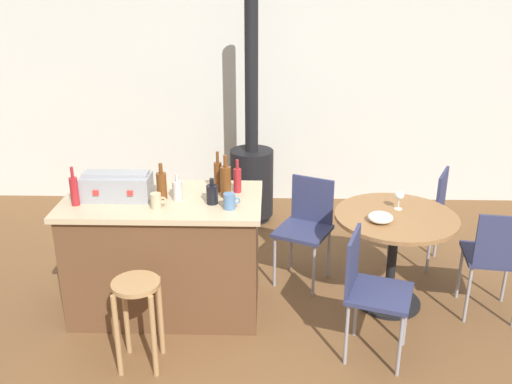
# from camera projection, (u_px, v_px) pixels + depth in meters

# --- Properties ---
(ground_plane) EXTENTS (8.80, 8.80, 0.00)m
(ground_plane) POSITION_uv_depth(u_px,v_px,m) (266.00, 355.00, 3.82)
(ground_plane) COLOR brown
(back_wall) EXTENTS (8.00, 0.10, 2.70)m
(back_wall) POSITION_uv_depth(u_px,v_px,m) (270.00, 79.00, 6.02)
(back_wall) COLOR beige
(back_wall) RESTS_ON ground_plane
(kitchen_island) EXTENTS (1.42, 0.76, 0.91)m
(kitchen_island) POSITION_uv_depth(u_px,v_px,m) (166.00, 254.00, 4.20)
(kitchen_island) COLOR brown
(kitchen_island) RESTS_ON ground_plane
(wooden_stool) EXTENTS (0.31, 0.31, 0.62)m
(wooden_stool) POSITION_uv_depth(u_px,v_px,m) (138.00, 306.00, 3.59)
(wooden_stool) COLOR #A37A4C
(wooden_stool) RESTS_ON ground_plane
(dining_table) EXTENTS (0.91, 0.91, 0.75)m
(dining_table) POSITION_uv_depth(u_px,v_px,m) (394.00, 237.00, 4.22)
(dining_table) COLOR black
(dining_table) RESTS_ON ground_plane
(folding_chair_near) EXTENTS (0.45, 0.45, 0.88)m
(folding_chair_near) POSITION_uv_depth(u_px,v_px,m) (495.00, 255.00, 4.07)
(folding_chair_near) COLOR navy
(folding_chair_near) RESTS_ON ground_plane
(folding_chair_far) EXTENTS (0.53, 0.53, 0.87)m
(folding_chair_far) POSITION_uv_depth(u_px,v_px,m) (425.00, 209.00, 4.86)
(folding_chair_far) COLOR navy
(folding_chair_far) RESTS_ON ground_plane
(folding_chair_left) EXTENTS (0.53, 0.53, 0.86)m
(folding_chair_left) POSITION_uv_depth(u_px,v_px,m) (306.00, 223.00, 4.61)
(folding_chair_left) COLOR navy
(folding_chair_left) RESTS_ON ground_plane
(folding_chair_right) EXTENTS (0.51, 0.51, 0.87)m
(folding_chair_right) POSITION_uv_depth(u_px,v_px,m) (369.00, 286.00, 3.67)
(folding_chair_right) COLOR navy
(folding_chair_right) RESTS_ON ground_plane
(wood_stove) EXTENTS (0.44, 0.45, 2.24)m
(wood_stove) POSITION_uv_depth(u_px,v_px,m) (252.00, 169.00, 5.74)
(wood_stove) COLOR black
(wood_stove) RESTS_ON ground_plane
(toolbox) EXTENTS (0.48, 0.24, 0.20)m
(toolbox) POSITION_uv_depth(u_px,v_px,m) (117.00, 186.00, 4.00)
(toolbox) COLOR gray
(toolbox) RESTS_ON kitchen_island
(bottle_0) EXTENTS (0.08, 0.08, 0.31)m
(bottle_0) POSITION_uv_depth(u_px,v_px,m) (226.00, 181.00, 4.03)
(bottle_0) COLOR #603314
(bottle_0) RESTS_ON kitchen_island
(bottle_1) EXTENTS (0.06, 0.06, 0.28)m
(bottle_1) POSITION_uv_depth(u_px,v_px,m) (74.00, 190.00, 3.88)
(bottle_1) COLOR maroon
(bottle_1) RESTS_ON kitchen_island
(bottle_2) EXTENTS (0.06, 0.06, 0.25)m
(bottle_2) POSITION_uv_depth(u_px,v_px,m) (237.00, 180.00, 4.12)
(bottle_2) COLOR maroon
(bottle_2) RESTS_ON kitchen_island
(bottle_3) EXTENTS (0.08, 0.08, 0.19)m
(bottle_3) POSITION_uv_depth(u_px,v_px,m) (212.00, 194.00, 3.92)
(bottle_3) COLOR black
(bottle_3) RESTS_ON kitchen_island
(bottle_4) EXTENTS (0.07, 0.07, 0.19)m
(bottle_4) POSITION_uv_depth(u_px,v_px,m) (177.00, 190.00, 3.99)
(bottle_4) COLOR #B7B2AD
(bottle_4) RESTS_ON kitchen_island
(bottle_5) EXTENTS (0.06, 0.06, 0.31)m
(bottle_5) POSITION_uv_depth(u_px,v_px,m) (218.00, 176.00, 4.13)
(bottle_5) COLOR #603314
(bottle_5) RESTS_ON kitchen_island
(bottle_6) EXTENTS (0.07, 0.07, 0.26)m
(bottle_6) POSITION_uv_depth(u_px,v_px,m) (162.00, 185.00, 4.00)
(bottle_6) COLOR #603314
(bottle_6) RESTS_ON kitchen_island
(cup_0) EXTENTS (0.11, 0.07, 0.11)m
(cup_0) POSITION_uv_depth(u_px,v_px,m) (156.00, 201.00, 3.85)
(cup_0) COLOR tan
(cup_0) RESTS_ON kitchen_island
(cup_1) EXTENTS (0.12, 0.08, 0.11)m
(cup_1) POSITION_uv_depth(u_px,v_px,m) (230.00, 201.00, 3.84)
(cup_1) COLOR #4C7099
(cup_1) RESTS_ON kitchen_island
(wine_glass) EXTENTS (0.07, 0.07, 0.14)m
(wine_glass) POSITION_uv_depth(u_px,v_px,m) (399.00, 196.00, 4.22)
(wine_glass) COLOR silver
(wine_glass) RESTS_ON dining_table
(serving_bowl) EXTENTS (0.18, 0.18, 0.07)m
(serving_bowl) POSITION_uv_depth(u_px,v_px,m) (380.00, 217.00, 4.03)
(serving_bowl) COLOR white
(serving_bowl) RESTS_ON dining_table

